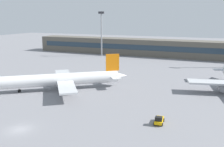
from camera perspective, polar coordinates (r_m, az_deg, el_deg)
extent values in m
plane|color=gray|center=(84.94, -1.60, -1.83)|extent=(400.00, 400.00, 0.00)
cube|color=#5B564C|center=(142.40, 8.85, 5.80)|extent=(138.40, 12.00, 9.00)
cube|color=#263847|center=(136.53, 8.23, 5.71)|extent=(131.48, 0.16, 2.80)
cylinder|color=white|center=(76.43, -11.35, -1.31)|extent=(29.46, 23.51, 3.61)
cone|color=white|center=(79.45, 2.12, -0.53)|extent=(4.40, 4.19, 2.53)
cube|color=orange|center=(77.80, 0.12, 2.52)|extent=(3.54, 2.79, 5.23)
cube|color=silver|center=(78.74, 0.32, -0.50)|extent=(7.85, 9.18, 0.23)
cube|color=silver|center=(76.55, -10.63, -1.47)|extent=(20.83, 25.49, 0.48)
cylinder|color=gray|center=(82.40, -10.86, -1.43)|extent=(3.57, 3.35, 1.90)
cylinder|color=gray|center=(71.40, -10.27, -3.61)|extent=(3.57, 3.35, 1.90)
cylinder|color=black|center=(77.51, -20.14, -3.69)|extent=(0.99, 0.88, 0.95)
cylinder|color=black|center=(79.60, -10.00, -2.67)|extent=(0.99, 0.88, 0.95)
cylinder|color=black|center=(74.85, -9.70, -3.65)|extent=(0.99, 0.88, 0.95)
cylinder|color=gray|center=(78.26, 23.45, -2.93)|extent=(2.77, 3.69, 2.06)
cube|color=#F2B20C|center=(53.38, 10.57, -10.32)|extent=(1.78, 3.71, 0.60)
cube|color=black|center=(52.30, 10.46, -10.04)|extent=(1.48, 1.21, 0.90)
cylinder|color=black|center=(52.50, 9.52, -11.04)|extent=(0.30, 0.72, 0.70)
cylinder|color=black|center=(52.32, 11.24, -11.20)|extent=(0.30, 0.72, 0.70)
cylinder|color=black|center=(54.68, 9.92, -10.06)|extent=(0.30, 0.72, 0.70)
cylinder|color=black|center=(54.51, 11.56, -10.21)|extent=(0.30, 0.72, 0.70)
cylinder|color=gray|center=(139.38, -2.38, 8.63)|extent=(0.70, 0.70, 22.74)
cube|color=#333338|center=(139.03, -2.43, 13.55)|extent=(3.20, 0.80, 1.20)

